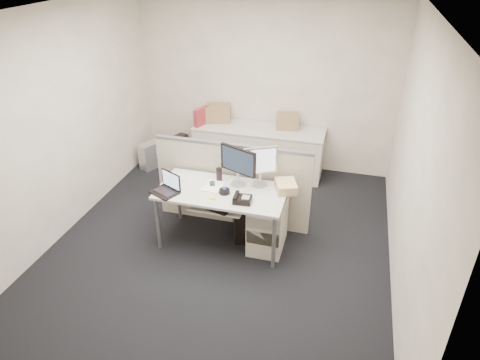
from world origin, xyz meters
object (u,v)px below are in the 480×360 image
(monitor_main, at_px, (238,167))
(laptop, at_px, (164,184))
(desk_phone, at_px, (243,200))
(desk, at_px, (222,195))

(monitor_main, height_order, laptop, monitor_main)
(laptop, relative_size, desk_phone, 1.53)
(monitor_main, bearing_deg, desk, -107.53)
(monitor_main, distance_m, desk_phone, 0.44)
(desk, xyz_separation_m, desk_phone, (0.30, -0.18, 0.10))
(desk, relative_size, monitor_main, 3.09)
(monitor_main, xyz_separation_m, laptop, (-0.77, -0.41, -0.13))
(laptop, bearing_deg, desk, 45.94)
(desk, height_order, laptop, laptop)
(monitor_main, bearing_deg, laptop, -129.72)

